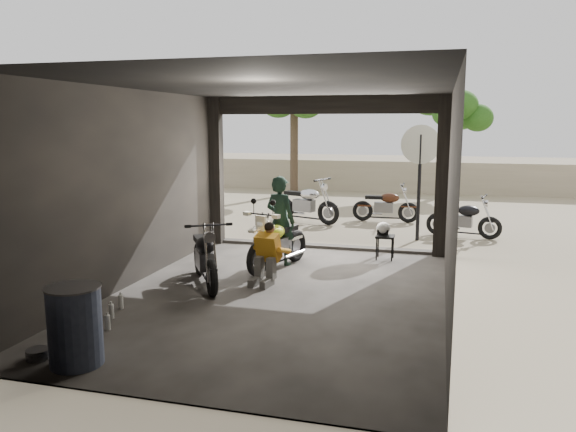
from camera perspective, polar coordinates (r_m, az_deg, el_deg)
The scene contains 16 objects.
ground at distance 8.78m, azimuth -1.03°, elevation -8.17°, with size 80.00×80.00×0.00m, color #7A6D56.
garage at distance 9.00m, azimuth -0.08°, elevation 0.63°, with size 7.00×7.13×3.20m.
boundary_wall at distance 22.25m, azimuth 9.12°, elevation 3.99°, with size 18.00×0.30×1.20m, color gray.
tree_left at distance 21.26m, azimuth 0.64°, elevation 13.00°, with size 2.20×2.20×5.60m.
tree_right at distance 22.06m, azimuth 16.72°, elevation 11.37°, with size 2.20×2.20×5.00m.
main_bike at distance 10.28m, azimuth -1.03°, elevation -2.35°, with size 0.69×1.67×1.12m, color #EAE4C5, non-canonical shape.
left_bike at distance 9.32m, azimuth -8.46°, elevation -3.67°, with size 0.68×1.65×1.12m, color black, non-canonical shape.
outside_bike_a at distance 15.10m, azimuth 1.80°, elevation 1.62°, with size 0.74×1.80×1.22m, color black, non-canonical shape.
outside_bike_b at distance 15.42m, azimuth 9.88°, elevation 1.33°, with size 0.64×1.55×1.05m, color #3F1E0F, non-canonical shape.
outside_bike_c at distance 13.75m, azimuth 17.41°, elevation -0.00°, with size 0.62×1.50×1.02m, color black, non-canonical shape.
rider at distance 10.51m, azimuth -0.79°, elevation -0.49°, with size 0.62×0.40×1.69m, color black.
mechanic at distance 9.27m, azimuth -2.32°, elevation -4.03°, with size 0.51×0.69×1.00m, color orange, non-canonical shape.
stool at distance 11.11m, azimuth 9.84°, elevation -2.33°, with size 0.35×0.35×0.49m.
helmet at distance 11.13m, azimuth 9.66°, elevation -1.24°, with size 0.27×0.29×0.26m, color white.
oil_drum at distance 6.67m, azimuth -20.81°, elevation -10.50°, with size 0.58×0.58×0.90m, color #3E4968.
sign_post at distance 12.96m, azimuth 13.26°, elevation 5.35°, with size 0.87×0.08×2.62m.
Camera 1 is at (2.35, -8.03, 2.65)m, focal length 35.00 mm.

